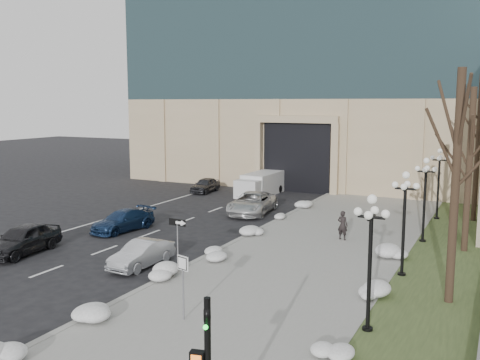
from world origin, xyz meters
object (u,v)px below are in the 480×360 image
object	(u,v)px
pedestrian	(343,225)
box_truck	(260,185)
lamppost_b	(405,210)
car_c	(123,221)
car_e	(205,185)
lamppost_d	(439,174)
car_a	(23,239)
keep_sign	(183,274)
car_b	(142,254)
one_way_sign	(180,229)
lamppost_c	(425,188)
car_d	(252,203)
lamppost_a	(370,245)

from	to	relation	value
pedestrian	box_truck	distance (m)	15.61
box_truck	lamppost_b	xyz separation A→B (m)	(14.41, -16.52, 2.18)
car_c	box_truck	world-z (taller)	box_truck
car_e	lamppost_d	distance (m)	19.65
car_a	keep_sign	world-z (taller)	keep_sign
car_a	car_b	xyz separation A→B (m)	(6.81, 0.95, -0.15)
pedestrian	lamppost_b	distance (m)	6.67
car_b	box_truck	world-z (taller)	box_truck
pedestrian	box_truck	world-z (taller)	box_truck
car_a	one_way_sign	distance (m)	9.21
lamppost_b	lamppost_c	world-z (taller)	same
box_truck	keep_sign	xyz separation A→B (m)	(8.38, -25.07, 0.90)
box_truck	one_way_sign	distance (m)	21.31
car_d	lamppost_a	world-z (taller)	lamppost_a
one_way_sign	pedestrian	bearing A→B (deg)	64.12
keep_sign	lamppost_a	world-z (taller)	lamppost_a
car_a	lamppost_d	xyz separation A→B (m)	(18.13, 17.87, 2.31)
one_way_sign	lamppost_a	size ratio (longest dim) A/B	0.53
lamppost_b	lamppost_d	distance (m)	13.00
car_c	car_d	world-z (taller)	car_d
one_way_sign	lamppost_a	bearing A→B (deg)	-11.73
car_d	lamppost_a	distance (m)	20.01
car_a	car_c	size ratio (longest dim) A/B	1.03
box_truck	lamppost_b	bearing A→B (deg)	-47.89
lamppost_b	keep_sign	bearing A→B (deg)	-125.20
car_c	lamppost_d	xyz separation A→B (m)	(16.70, 11.61, 2.45)
car_a	car_d	bearing A→B (deg)	59.99
car_b	car_e	size ratio (longest dim) A/B	1.01
one_way_sign	lamppost_b	distance (m)	9.97
lamppost_b	lamppost_c	size ratio (longest dim) A/B	1.00
keep_sign	pedestrian	bearing A→B (deg)	97.38
car_b	lamppost_c	distance (m)	15.58
pedestrian	box_truck	bearing A→B (deg)	-38.04
box_truck	car_c	bearing A→B (deg)	-97.58
pedestrian	lamppost_d	size ratio (longest dim) A/B	0.34
car_c	lamppost_d	distance (m)	20.49
pedestrian	lamppost_a	world-z (taller)	lamppost_a
car_b	car_a	bearing A→B (deg)	-170.28
car_c	car_d	xyz separation A→B (m)	(4.86, 8.07, 0.12)
lamppost_a	box_truck	bearing A→B (deg)	122.05
lamppost_b	one_way_sign	bearing A→B (deg)	-155.79
car_c	box_truck	bearing A→B (deg)	89.99
lamppost_c	keep_sign	bearing A→B (deg)	-111.84
car_b	car_d	distance (m)	13.39
car_c	pedestrian	bearing A→B (deg)	23.81
car_b	keep_sign	xyz separation A→B (m)	(5.29, -4.63, 1.18)
pedestrian	one_way_sign	xyz separation A→B (m)	(-4.97, -8.89, 1.16)
car_a	car_c	world-z (taller)	car_a
lamppost_c	car_c	bearing A→B (deg)	-162.97
car_a	one_way_sign	xyz separation A→B (m)	(9.08, 0.80, 1.34)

